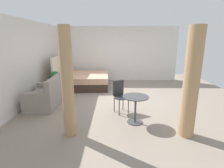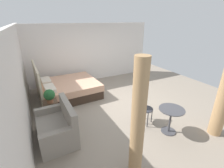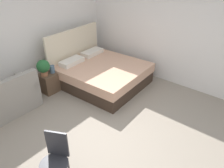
{
  "view_description": "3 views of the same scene",
  "coord_description": "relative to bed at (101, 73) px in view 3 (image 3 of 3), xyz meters",
  "views": [
    {
      "loc": [
        -5.93,
        0.19,
        2.02
      ],
      "look_at": [
        -0.21,
        0.23,
        0.54
      ],
      "focal_mm": 27.98,
      "sensor_mm": 36.0,
      "label": 1
    },
    {
      "loc": [
        -4.34,
        2.54,
        2.77
      ],
      "look_at": [
        0.41,
        0.13,
        0.6
      ],
      "focal_mm": 25.64,
      "sensor_mm": 36.0,
      "label": 2
    },
    {
      "loc": [
        -2.42,
        -2.01,
        2.98
      ],
      "look_at": [
        0.7,
        0.56,
        0.64
      ],
      "focal_mm": 34.74,
      "sensor_mm": 36.0,
      "label": 3
    }
  ],
  "objects": [
    {
      "name": "nightstand",
      "position": [
        -1.14,
        0.74,
        -0.07
      ],
      "size": [
        0.43,
        0.41,
        0.49
      ],
      "color": "brown",
      "rests_on": "ground"
    },
    {
      "name": "couch",
      "position": [
        -2.27,
        0.72,
        -0.01
      ],
      "size": [
        1.31,
        0.84,
        0.91
      ],
      "color": "gray",
      "rests_on": "ground"
    },
    {
      "name": "potted_plant",
      "position": [
        -1.24,
        0.73,
        0.41
      ],
      "size": [
        0.32,
        0.32,
        0.41
      ],
      "color": "#935B3D",
      "rests_on": "nightstand"
    },
    {
      "name": "wall_back",
      "position": [
        -1.42,
        1.38,
        0.99
      ],
      "size": [
        8.53,
        0.12,
        2.62
      ],
      "primitive_type": "cube",
      "color": "silver",
      "rests_on": "ground"
    },
    {
      "name": "bed",
      "position": [
        0.0,
        0.0,
        0.0
      ],
      "size": [
        2.01,
        2.2,
        1.34
      ],
      "color": "#38281E",
      "rests_on": "ground"
    },
    {
      "name": "vase",
      "position": [
        -1.02,
        0.71,
        0.28
      ],
      "size": [
        0.13,
        0.13,
        0.19
      ],
      "color": "slate",
      "rests_on": "nightstand"
    },
    {
      "name": "wall_right",
      "position": [
        1.35,
        -1.54,
        0.99
      ],
      "size": [
        0.12,
        5.84,
        2.62
      ],
      "primitive_type": "cube",
      "color": "silver",
      "rests_on": "ground"
    },
    {
      "name": "ground_plane",
      "position": [
        -1.42,
        -1.54,
        -0.32
      ],
      "size": [
        8.53,
        8.84,
        0.02
      ],
      "primitive_type": "cube",
      "color": "gray"
    },
    {
      "name": "cafe_chair_near_window",
      "position": [
        -2.67,
        -1.54,
        0.22
      ],
      "size": [
        0.56,
        0.56,
        0.9
      ],
      "color": "#2D2D33",
      "rests_on": "ground"
    }
  ]
}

